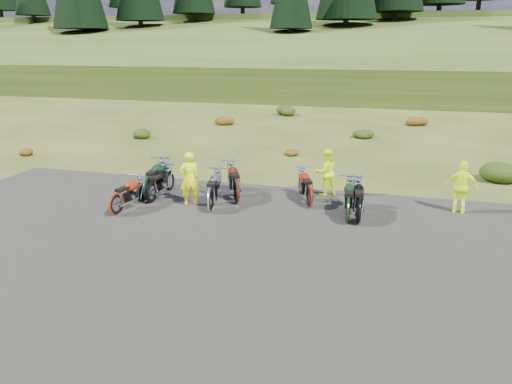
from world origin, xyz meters
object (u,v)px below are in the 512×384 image
(motorcycle_0, at_px, (152,203))
(person_middle, at_px, (190,179))
(motorcycle_7, at_px, (347,224))
(motorcycle_3, at_px, (210,212))

(motorcycle_0, bearing_deg, person_middle, -84.52)
(motorcycle_0, relative_size, person_middle, 1.17)
(person_middle, bearing_deg, motorcycle_0, -25.29)
(motorcycle_0, height_order, person_middle, person_middle)
(motorcycle_0, bearing_deg, motorcycle_7, -91.61)
(motorcycle_0, distance_m, motorcycle_7, 6.29)
(motorcycle_7, relative_size, person_middle, 1.24)
(motorcycle_3, xyz_separation_m, motorcycle_7, (4.15, 0.12, 0.00))
(motorcycle_3, distance_m, person_middle, 1.29)
(motorcycle_3, relative_size, motorcycle_7, 1.00)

